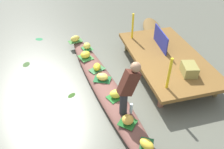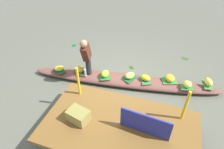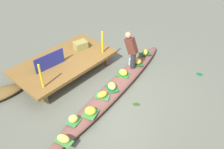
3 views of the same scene
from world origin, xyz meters
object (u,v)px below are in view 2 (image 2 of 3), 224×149
at_px(banana_bunch_6, 208,82).
at_px(vendor_person, 86,55).
at_px(banana_bunch_1, 170,78).
at_px(produce_crate, 78,116).
at_px(banana_bunch_2, 59,68).
at_px(banana_bunch_0, 146,78).
at_px(banana_bunch_3, 130,76).
at_px(banana_bunch_5, 80,69).
at_px(vendor_boat, 124,80).
at_px(banana_bunch_4, 187,84).
at_px(water_bottle, 85,73).
at_px(market_banner, 145,124).
at_px(banana_bunch_7, 105,74).

distance_m(banana_bunch_6, vendor_person, 3.45).
relative_size(banana_bunch_1, vendor_person, 0.24).
bearing_deg(produce_crate, banana_bunch_2, -47.80).
relative_size(banana_bunch_0, banana_bunch_3, 0.96).
height_order(banana_bunch_5, banana_bunch_6, banana_bunch_6).
bearing_deg(vendor_boat, banana_bunch_0, 178.08).
distance_m(banana_bunch_4, vendor_person, 2.87).
xyz_separation_m(banana_bunch_1, produce_crate, (1.72, 2.24, 0.28)).
relative_size(vendor_boat, banana_bunch_6, 17.84).
bearing_deg(banana_bunch_1, banana_bunch_5, 9.36).
height_order(vendor_boat, banana_bunch_2, banana_bunch_2).
distance_m(banana_bunch_1, banana_bunch_5, 2.64).
xyz_separation_m(banana_bunch_3, water_bottle, (1.25, 0.34, 0.04)).
height_order(banana_bunch_6, water_bottle, water_bottle).
bearing_deg(vendor_person, banana_bunch_6, -168.64).
height_order(banana_bunch_1, vendor_person, vendor_person).
distance_m(banana_bunch_0, banana_bunch_3, 0.45).
xyz_separation_m(banana_bunch_4, banana_bunch_5, (3.08, 0.30, -0.00)).
bearing_deg(vendor_boat, banana_bunch_5, -1.30).
bearing_deg(banana_bunch_0, banana_bunch_4, -176.09).
distance_m(vendor_boat, vendor_person, 1.34).
height_order(banana_bunch_3, produce_crate, produce_crate).
distance_m(banana_bunch_1, market_banner, 2.18).
bearing_deg(banana_bunch_7, banana_bunch_6, -168.73).
relative_size(market_banner, produce_crate, 2.28).
xyz_separation_m(banana_bunch_0, banana_bunch_5, (1.94, 0.23, 0.01)).
distance_m(vendor_boat, market_banner, 2.15).
xyz_separation_m(banana_bunch_2, market_banner, (-2.88, 1.53, 0.41)).
bearing_deg(banana_bunch_7, banana_bunch_5, 1.94).
height_order(banana_bunch_1, banana_bunch_6, banana_bunch_6).
distance_m(banana_bunch_3, banana_bunch_4, 1.59).
bearing_deg(banana_bunch_7, banana_bunch_4, -173.09).
bearing_deg(banana_bunch_5, banana_bunch_2, 13.79).
xyz_separation_m(banana_bunch_1, banana_bunch_2, (3.23, 0.58, -0.01)).
bearing_deg(banana_bunch_0, vendor_boat, 6.23).
bearing_deg(banana_bunch_4, market_banner, 67.34).
bearing_deg(banana_bunch_4, banana_bunch_2, 7.05).
bearing_deg(banana_bunch_5, banana_bunch_1, -170.64).
relative_size(banana_bunch_3, banana_bunch_6, 0.96).
height_order(banana_bunch_5, vendor_person, vendor_person).
distance_m(banana_bunch_4, banana_bunch_7, 2.31).
bearing_deg(banana_bunch_5, banana_bunch_0, -173.34).
distance_m(banana_bunch_4, produce_crate, 3.07).
xyz_separation_m(vendor_boat, water_bottle, (1.09, 0.31, 0.24)).
bearing_deg(banana_bunch_7, water_bottle, 18.04).
distance_m(vendor_boat, banana_bunch_1, 1.31).
bearing_deg(banana_bunch_3, banana_bunch_4, -175.68).
relative_size(banana_bunch_4, water_bottle, 0.93).
height_order(vendor_person, market_banner, vendor_person).
distance_m(banana_bunch_0, vendor_person, 1.78).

